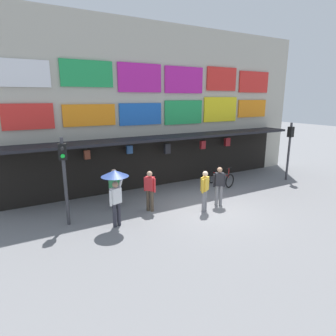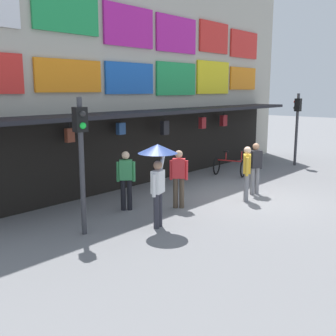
{
  "view_description": "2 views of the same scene",
  "coord_description": "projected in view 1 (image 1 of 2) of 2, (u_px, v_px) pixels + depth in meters",
  "views": [
    {
      "loc": [
        -6.97,
        -8.81,
        4.49
      ],
      "look_at": [
        -1.38,
        1.03,
        1.7
      ],
      "focal_mm": 30.39,
      "sensor_mm": 36.0,
      "label": 1
    },
    {
      "loc": [
        -11.14,
        -6.21,
        3.36
      ],
      "look_at": [
        -2.64,
        1.06,
        1.23
      ],
      "focal_mm": 43.99,
      "sensor_mm": 36.0,
      "label": 2
    }
  ],
  "objects": [
    {
      "name": "ground_plane",
      "position": [
        209.0,
        209.0,
        11.85
      ],
      "size": [
        80.0,
        80.0,
        0.0
      ],
      "primitive_type": "plane",
      "color": "slate"
    },
    {
      "name": "shopfront",
      "position": [
        157.0,
        108.0,
        14.76
      ],
      "size": [
        18.0,
        2.6,
        8.0
      ],
      "color": "#B2AD9E",
      "rests_on": "ground"
    },
    {
      "name": "traffic_light_near",
      "position": [
        64.0,
        168.0,
        9.87
      ],
      "size": [
        0.32,
        0.35,
        3.2
      ],
      "color": "#38383D",
      "rests_on": "ground"
    },
    {
      "name": "traffic_light_far",
      "position": [
        290.0,
        142.0,
        15.58
      ],
      "size": [
        0.29,
        0.33,
        3.2
      ],
      "color": "#38383D",
      "rests_on": "ground"
    },
    {
      "name": "bicycle_parked",
      "position": [
        221.0,
        178.0,
        14.92
      ],
      "size": [
        0.97,
        1.29,
        1.05
      ],
      "color": "black",
      "rests_on": "ground"
    },
    {
      "name": "pedestrian_with_umbrella",
      "position": [
        115.0,
        182.0,
        9.86
      ],
      "size": [
        0.96,
        0.96,
        2.08
      ],
      "color": "#2D2D38",
      "rests_on": "ground"
    },
    {
      "name": "pedestrian_in_blue",
      "position": [
        219.0,
        184.0,
        12.02
      ],
      "size": [
        0.49,
        0.36,
        1.68
      ],
      "color": "gray",
      "rests_on": "ground"
    },
    {
      "name": "pedestrian_in_black",
      "position": [
        150.0,
        189.0,
        11.41
      ],
      "size": [
        0.39,
        0.45,
        1.68
      ],
      "color": "brown",
      "rests_on": "ground"
    },
    {
      "name": "pedestrian_in_white",
      "position": [
        205.0,
        189.0,
        11.4
      ],
      "size": [
        0.47,
        0.37,
        1.68
      ],
      "color": "gray",
      "rests_on": "ground"
    },
    {
      "name": "pedestrian_in_yellow",
      "position": [
        115.0,
        186.0,
        11.7
      ],
      "size": [
        0.41,
        0.41,
        1.68
      ],
      "color": "black",
      "rests_on": "ground"
    }
  ]
}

